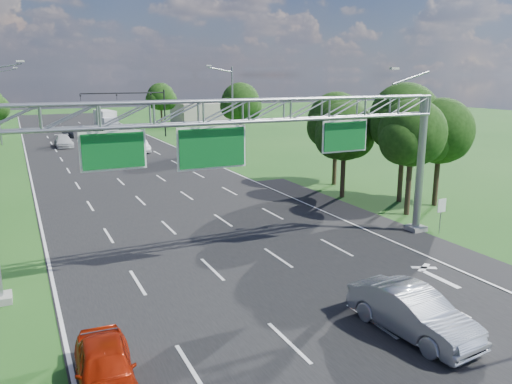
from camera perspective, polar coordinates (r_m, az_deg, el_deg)
ground at (r=41.90m, az=-11.76°, el=0.33°), size 220.00×220.00×0.00m
road at (r=41.90m, az=-11.76°, el=0.33°), size 18.00×180.00×0.02m
road_flare at (r=32.29m, az=13.65°, el=-3.63°), size 3.00×30.00×0.02m
sign_gantry at (r=24.03m, az=-1.00°, el=7.83°), size 23.50×1.00×9.56m
regulatory_sign at (r=31.23m, az=20.44°, el=-1.79°), size 0.60×0.08×2.10m
traffic_signal at (r=76.78m, az=-13.00°, el=9.92°), size 12.21×0.24×7.00m
streetlight_r_mid at (r=54.09m, az=-2.91°, el=9.42°), size 2.97×0.22×10.16m
tree_cluster_right at (r=38.09m, az=14.54°, el=7.02°), size 9.91×14.60×8.68m
tree_verge_rd at (r=63.35m, az=-1.74°, el=10.04°), size 5.76×4.80×8.28m
tree_verge_re at (r=91.01m, az=-10.78°, el=10.51°), size 5.76×4.80×7.84m
building_right at (r=97.98m, az=-5.65°, el=8.98°), size 12.00×9.00×4.00m
red_coupe at (r=16.24m, az=-16.86°, el=-18.68°), size 1.99×4.33×1.44m
silver_sedan at (r=19.29m, az=17.48°, el=-12.94°), size 2.29×5.28×1.69m
car_queue_a at (r=69.81m, az=-21.13°, el=5.43°), size 2.14×5.16×1.49m
car_queue_b at (r=74.56m, az=-16.55°, el=6.07°), size 2.14×4.15×1.12m
car_queue_c at (r=80.05m, az=-20.72°, el=6.32°), size 2.01×4.25×1.40m
car_queue_d at (r=62.35m, az=-13.03°, el=5.11°), size 1.56×4.37×1.43m
box_truck at (r=90.93m, az=-16.76°, el=7.86°), size 3.11×8.60×3.17m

